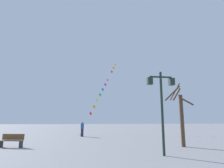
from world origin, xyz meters
TOP-DOWN VIEW (x-y plane):
  - ground_plane at (0.00, 20.00)m, footprint 160.00×160.00m
  - twin_lantern_lamp_post at (3.49, 7.97)m, footprint 1.56×0.28m
  - kite_train at (2.64, 29.42)m, footprint 6.72×12.35m
  - kite_flyer at (-0.74, 21.12)m, footprint 0.38×0.62m
  - bare_tree at (6.27, 11.16)m, footprint 1.75×1.83m
  - park_bench at (-5.56, 12.64)m, footprint 1.66×0.81m

SIDE VIEW (x-z plane):
  - ground_plane at x=0.00m, z-range 0.00..0.00m
  - park_bench at x=-5.56m, z-range 0.01..0.90m
  - kite_flyer at x=-0.74m, z-range 0.05..1.76m
  - bare_tree at x=6.27m, z-range -0.12..4.44m
  - twin_lantern_lamp_post at x=3.49m, z-range 0.89..5.42m
  - kite_train at x=2.64m, z-range 0.68..13.74m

